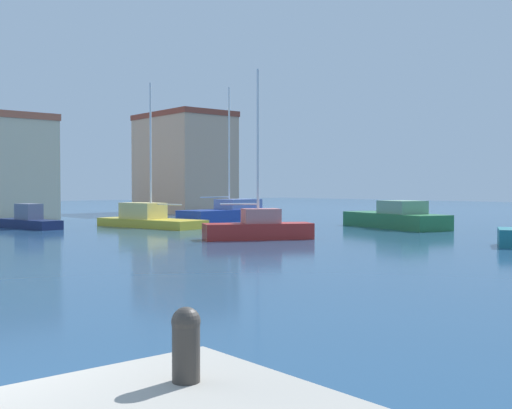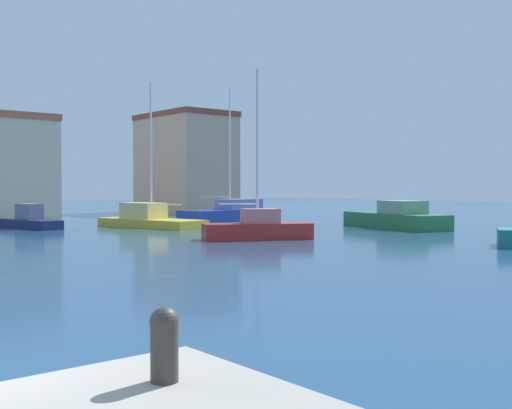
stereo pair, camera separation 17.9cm
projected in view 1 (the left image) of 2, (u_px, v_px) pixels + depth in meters
The scene contains 8 objects.
water at pixel (164, 238), 30.22m from camera, with size 160.00×160.00×0.00m, color navy.
mooring_bollard at pixel (186, 341), 4.54m from camera, with size 0.21×0.21×0.54m.
sailboat_red_distant_north at pixel (259, 227), 29.47m from camera, with size 5.18×3.58×7.89m.
sailboat_blue_behind_lamppost at pixel (231, 212), 45.42m from camera, with size 8.05×3.53×9.53m.
motorboat_green_outer_mooring at pixel (396, 218), 37.56m from camera, with size 4.14×7.77×1.64m.
sailboat_yellow_near_pier at pixel (148, 218), 38.43m from camera, with size 3.72×7.77×8.70m.
motorboat_navy_far_right at pixel (29, 220), 37.13m from camera, with size 2.17×5.31×1.45m.
waterfront_apartments at pixel (184, 163), 60.68m from camera, with size 6.17×9.60×9.45m.
Camera 1 is at (-1.02, -5.93, 2.44)m, focal length 44.45 mm.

